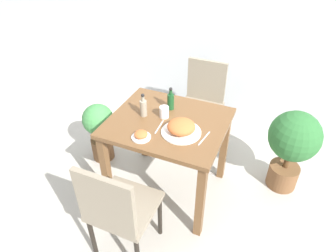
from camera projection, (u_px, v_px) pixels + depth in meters
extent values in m
plane|color=#B7B2A8|center=(168.00, 187.00, 2.78)|extent=(16.00, 16.00, 0.00)
cube|color=silver|center=(221.00, 6.00, 3.02)|extent=(8.00, 0.05, 2.60)
cube|color=brown|center=(168.00, 123.00, 2.35)|extent=(0.91, 0.78, 0.04)
cube|color=brown|center=(106.00, 171.00, 2.45)|extent=(0.06, 0.06, 0.72)
cube|color=brown|center=(200.00, 202.00, 2.19)|extent=(0.06, 0.06, 0.72)
cube|color=brown|center=(144.00, 126.00, 2.95)|extent=(0.06, 0.06, 0.72)
cube|color=brown|center=(224.00, 147.00, 2.70)|extent=(0.06, 0.06, 0.72)
cube|color=gray|center=(125.00, 206.00, 2.06)|extent=(0.42, 0.42, 0.04)
cube|color=gray|center=(105.00, 204.00, 1.78)|extent=(0.40, 0.04, 0.44)
cylinder|color=black|center=(160.00, 216.00, 2.27)|extent=(0.03, 0.03, 0.42)
cylinder|color=black|center=(119.00, 201.00, 2.39)|extent=(0.03, 0.03, 0.42)
cylinder|color=black|center=(93.00, 238.00, 2.12)|extent=(0.03, 0.03, 0.42)
cube|color=gray|center=(199.00, 110.00, 3.05)|extent=(0.42, 0.42, 0.04)
cube|color=gray|center=(207.00, 81.00, 3.05)|extent=(0.40, 0.04, 0.44)
cylinder|color=black|center=(176.00, 133.00, 3.11)|extent=(0.03, 0.03, 0.42)
cylinder|color=black|center=(209.00, 142.00, 2.99)|extent=(0.03, 0.03, 0.42)
cylinder|color=black|center=(188.00, 116.00, 3.37)|extent=(0.03, 0.03, 0.42)
cylinder|color=black|center=(219.00, 123.00, 3.26)|extent=(0.03, 0.03, 0.42)
cylinder|color=white|center=(181.00, 132.00, 2.21)|extent=(0.30, 0.30, 0.01)
ellipsoid|color=#CC6633|center=(181.00, 127.00, 2.18)|extent=(0.21, 0.21, 0.09)
cylinder|color=white|center=(141.00, 137.00, 2.16)|extent=(0.14, 0.14, 0.01)
ellipsoid|color=#CC6633|center=(141.00, 134.00, 2.14)|extent=(0.10, 0.10, 0.04)
cylinder|color=white|center=(164.00, 112.00, 2.35)|extent=(0.07, 0.07, 0.09)
cylinder|color=gray|center=(143.00, 108.00, 2.36)|extent=(0.06, 0.06, 0.13)
cylinder|color=gray|center=(143.00, 99.00, 2.31)|extent=(0.02, 0.02, 0.04)
sphere|color=black|center=(143.00, 95.00, 2.29)|extent=(0.03, 0.03, 0.03)
cylinder|color=#194C23|center=(171.00, 102.00, 2.44)|extent=(0.06, 0.06, 0.13)
cylinder|color=#194C23|center=(171.00, 93.00, 2.39)|extent=(0.02, 0.02, 0.04)
sphere|color=black|center=(171.00, 89.00, 2.37)|extent=(0.03, 0.03, 0.03)
cube|color=silver|center=(159.00, 127.00, 2.27)|extent=(0.02, 0.18, 0.00)
cube|color=silver|center=(204.00, 138.00, 2.16)|extent=(0.04, 0.18, 0.00)
cylinder|color=brown|center=(103.00, 148.00, 3.06)|extent=(0.22, 0.22, 0.23)
cylinder|color=brown|center=(101.00, 135.00, 2.97)|extent=(0.04, 0.04, 0.09)
sphere|color=#428947|center=(98.00, 119.00, 2.85)|extent=(0.30, 0.30, 0.30)
cylinder|color=brown|center=(282.00, 175.00, 2.76)|extent=(0.27, 0.27, 0.22)
cylinder|color=brown|center=(287.00, 161.00, 2.65)|extent=(0.05, 0.05, 0.13)
sphere|color=#2D6B33|center=(295.00, 136.00, 2.49)|extent=(0.43, 0.43, 0.43)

